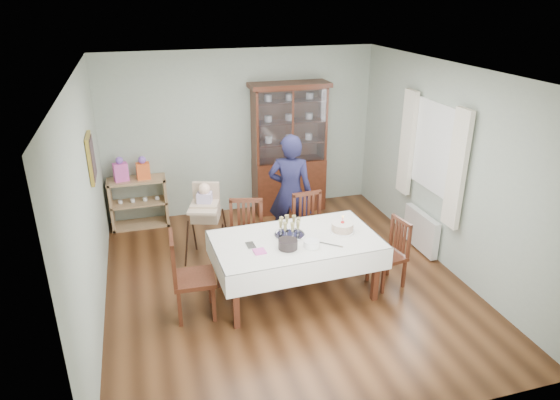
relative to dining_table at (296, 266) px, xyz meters
name	(u,v)px	position (x,y,z in m)	size (l,w,h in m)	color
floor	(285,281)	(-0.05, 0.29, -0.38)	(5.00, 5.00, 0.00)	#593319
room_shell	(273,145)	(-0.05, 0.82, 1.32)	(5.00, 5.00, 5.00)	#9EAA99
dining_table	(296,266)	(0.00, 0.00, 0.00)	(2.04, 1.23, 0.76)	#4C2013
china_cabinet	(289,147)	(0.70, 2.55, 0.74)	(1.30, 0.48, 2.18)	#4C2013
sideboard	(139,202)	(-1.80, 2.57, 0.02)	(0.90, 0.38, 0.80)	tan
picture_frame	(91,158)	(-2.27, 1.09, 1.27)	(0.04, 0.48, 0.58)	gold
window	(435,148)	(2.17, 0.59, 1.17)	(0.04, 1.02, 1.22)	white
curtain_left	(457,170)	(2.11, -0.03, 1.07)	(0.07, 0.30, 1.55)	silver
curtain_right	(407,143)	(2.11, 1.21, 1.07)	(0.07, 0.30, 1.55)	silver
radiator	(421,231)	(2.11, 0.59, -0.08)	(0.10, 0.80, 0.55)	white
chair_far_left	(247,254)	(-0.48, 0.60, -0.08)	(0.56, 0.56, 1.02)	#4C2013
chair_far_right	(311,243)	(0.44, 0.67, -0.09)	(0.48, 0.48, 0.99)	#4C2013
chair_end_left	(193,291)	(-1.28, -0.10, -0.08)	(0.49, 0.49, 1.04)	#4C2013
chair_end_right	(387,266)	(1.20, -0.12, -0.12)	(0.46, 0.46, 0.88)	#4C2013
woman	(290,193)	(0.30, 1.20, 0.48)	(0.63, 0.41, 1.72)	black
high_chair	(207,229)	(-0.92, 1.23, 0.05)	(0.63, 0.63, 1.13)	black
champagne_tray	(290,231)	(-0.05, 0.11, 0.45)	(0.38, 0.38, 0.23)	silver
birthday_cake	(342,227)	(0.61, 0.03, 0.43)	(0.31, 0.31, 0.22)	white
plate_stack_dark	(288,244)	(-0.16, -0.20, 0.43)	(0.23, 0.23, 0.11)	black
plate_stack_white	(312,244)	(0.11, -0.24, 0.41)	(0.19, 0.19, 0.08)	white
napkin_stack	(260,251)	(-0.50, -0.19, 0.38)	(0.14, 0.14, 0.02)	#E052AF
cutlery	(247,246)	(-0.60, -0.01, 0.38)	(0.12, 0.18, 0.01)	silver
cake_knife	(331,245)	(0.34, -0.26, 0.38)	(0.30, 0.03, 0.01)	silver
gift_bag_pink	(121,170)	(-2.02, 2.55, 0.59)	(0.23, 0.18, 0.39)	#E052AF
gift_bag_orange	(143,169)	(-1.68, 2.55, 0.58)	(0.21, 0.15, 0.37)	orange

